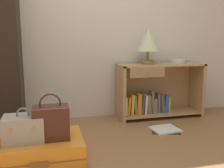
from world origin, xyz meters
name	(u,v)px	position (x,y,z in m)	size (l,w,h in m)	color
back_wall	(82,17)	(0.00, 1.50, 1.30)	(6.40, 0.10, 2.60)	beige
bookshelf	(156,92)	(0.94, 1.25, 0.34)	(1.13, 0.38, 0.71)	tan
table_lamp	(148,42)	(0.81, 1.26, 0.99)	(0.28, 0.28, 0.44)	olive
bowl	(178,61)	(1.23, 1.25, 0.74)	(0.19, 0.19, 0.06)	silver
suitcase_large	(40,150)	(-0.55, 0.28, 0.11)	(0.72, 0.55, 0.21)	orange
train_case	(24,128)	(-0.67, 0.25, 0.32)	(0.32, 0.24, 0.28)	#A89E8E
handbag	(51,122)	(-0.45, 0.24, 0.36)	(0.30, 0.19, 0.39)	#472319
open_book_on_floor	(165,129)	(0.82, 0.72, 0.01)	(0.39, 0.36, 0.02)	white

